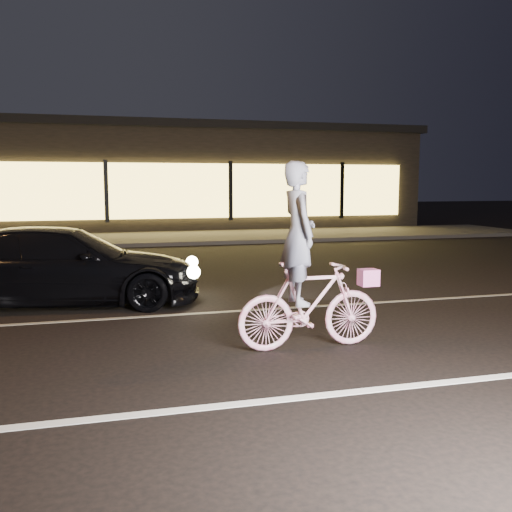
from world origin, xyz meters
name	(u,v)px	position (x,y,z in m)	size (l,w,h in m)	color
ground	(129,361)	(0.00, 0.00, 0.00)	(90.00, 90.00, 0.00)	black
lane_stripe_near	(138,415)	(0.00, -1.50, 0.00)	(60.00, 0.12, 0.01)	silver
lane_stripe_far	(121,318)	(0.00, 2.00, 0.00)	(60.00, 0.10, 0.01)	gray
sidewalk	(109,240)	(0.00, 13.00, 0.06)	(30.00, 4.00, 0.12)	#383533
storefront	(105,177)	(0.00, 18.97, 2.15)	(25.40, 8.42, 4.20)	black
cyclist	(307,284)	(2.00, -0.08, 0.76)	(1.70, 0.59, 2.14)	#EB4E85
sedan	(65,266)	(-0.80, 3.20, 0.61)	(4.38, 2.25, 1.22)	black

